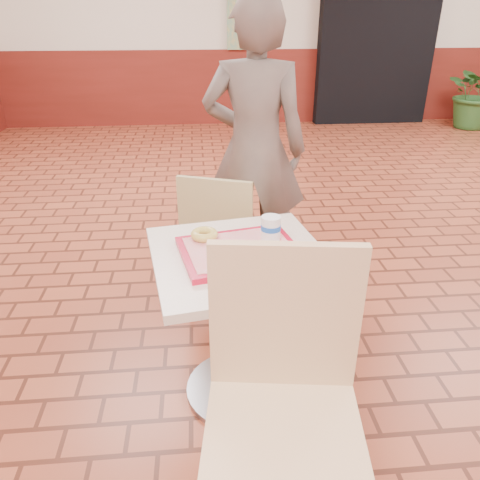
{
  "coord_description": "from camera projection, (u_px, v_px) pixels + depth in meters",
  "views": [
    {
      "loc": [
        -1.3,
        -1.88,
        1.52
      ],
      "look_at": [
        -1.16,
        -0.33,
        0.74
      ],
      "focal_mm": 35.0,
      "sensor_mm": 36.0,
      "label": 1
    }
  ],
  "objects": [
    {
      "name": "promo_poster",
      "position": [
        246.0,
        0.0,
        6.09
      ],
      "size": [
        0.5,
        0.03,
        1.2
      ],
      "primitive_type": "cube",
      "color": "gray",
      "rests_on": "wainscot_band"
    },
    {
      "name": "wainscot_band",
      "position": [
        475.0,
        245.0,
        2.23
      ],
      "size": [
        8.0,
        10.0,
        1.0
      ],
      "color": "maroon",
      "rests_on": "ground"
    },
    {
      "name": "potted_plant",
      "position": [
        478.0,
        92.0,
        6.37
      ],
      "size": [
        0.99,
        0.9,
        0.96
      ],
      "primitive_type": "imported",
      "rotation": [
        0.0,
        0.0,
        0.19
      ],
      "color": "#285823",
      "rests_on": "ground"
    },
    {
      "name": "chair_main_front",
      "position": [
        284.0,
        394.0,
        1.33
      ],
      "size": [
        0.49,
        0.49,
        0.95
      ],
      "rotation": [
        0.0,
        0.0,
        -0.14
      ],
      "color": "#E0B886",
      "rests_on": "ground"
    },
    {
      "name": "ring_donut",
      "position": [
        204.0,
        234.0,
        1.81
      ],
      "size": [
        0.12,
        0.12,
        0.03
      ],
      "primitive_type": "torus",
      "rotation": [
        0.0,
        0.0,
        0.11
      ],
      "color": "gold",
      "rests_on": "serving_tray"
    },
    {
      "name": "main_table",
      "position": [
        240.0,
        304.0,
        1.86
      ],
      "size": [
        0.65,
        0.65,
        0.68
      ],
      "rotation": [
        0.0,
        0.0,
        0.16
      ],
      "color": "beige",
      "rests_on": "ground"
    },
    {
      "name": "corridor_doorway",
      "position": [
        377.0,
        41.0,
        6.41
      ],
      "size": [
        1.6,
        0.22,
        2.2
      ],
      "primitive_type": "cube",
      "color": "black",
      "rests_on": "ground"
    },
    {
      "name": "customer",
      "position": [
        255.0,
        150.0,
        2.62
      ],
      "size": [
        0.65,
        0.49,
        1.6
      ],
      "primitive_type": "imported",
      "rotation": [
        0.0,
        0.0,
        2.93
      ],
      "color": "#64564D",
      "rests_on": "ground"
    },
    {
      "name": "paper_cup",
      "position": [
        271.0,
        228.0,
        1.79
      ],
      "size": [
        0.08,
        0.08,
        0.1
      ],
      "rotation": [
        0.0,
        0.0,
        0.4
      ],
      "color": "white",
      "rests_on": "serving_tray"
    },
    {
      "name": "long_john_donut",
      "position": [
        252.0,
        253.0,
        1.67
      ],
      "size": [
        0.14,
        0.09,
        0.04
      ],
      "rotation": [
        0.0,
        0.0,
        -0.2
      ],
      "color": "#BD9037",
      "rests_on": "serving_tray"
    },
    {
      "name": "chair_main_back",
      "position": [
        222.0,
        238.0,
        2.42
      ],
      "size": [
        0.48,
        0.48,
        0.8
      ],
      "rotation": [
        0.0,
        0.0,
        2.79
      ],
      "color": "tan",
      "rests_on": "ground"
    },
    {
      "name": "serving_tray",
      "position": [
        240.0,
        251.0,
        1.75
      ],
      "size": [
        0.43,
        0.34,
        0.03
      ],
      "rotation": [
        0.0,
        0.0,
        0.2
      ],
      "color": "#B50D27",
      "rests_on": "main_table"
    }
  ]
}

